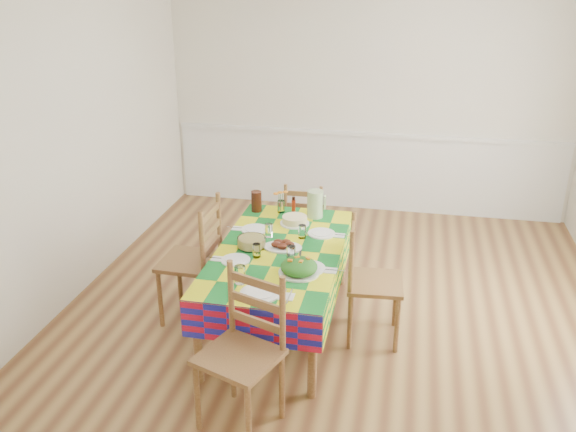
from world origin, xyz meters
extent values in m
cube|color=brown|center=(0.00, 0.00, -0.02)|extent=(4.50, 5.00, 0.04)
cube|color=beige|center=(0.00, 2.52, 1.35)|extent=(4.50, 0.04, 2.70)
cube|color=beige|center=(0.00, -2.52, 1.35)|extent=(4.50, 0.04, 2.70)
cube|color=beige|center=(-2.27, 0.00, 1.35)|extent=(0.04, 5.00, 2.70)
cube|color=white|center=(0.00, 2.47, 0.90)|extent=(4.41, 0.06, 0.04)
cube|color=white|center=(0.00, 2.48, 0.45)|extent=(4.41, 0.03, 0.90)
cylinder|color=brown|center=(-0.81, -1.00, 0.32)|extent=(0.06, 0.06, 0.63)
cylinder|color=brown|center=(-0.02, -1.00, 0.32)|extent=(0.06, 0.06, 0.63)
cylinder|color=brown|center=(-0.81, 0.59, 0.32)|extent=(0.06, 0.06, 0.63)
cylinder|color=brown|center=(-0.02, 0.59, 0.32)|extent=(0.06, 0.06, 0.63)
cube|color=brown|center=(-0.41, -0.20, 0.65)|extent=(0.89, 1.70, 0.04)
cube|color=#B60F26|center=(-0.41, -0.20, 0.67)|extent=(0.93, 1.73, 0.01)
cube|color=#B60F26|center=(-0.88, -0.20, 0.54)|extent=(0.01, 1.73, 0.27)
cube|color=#B60F26|center=(0.05, -0.20, 0.54)|extent=(0.01, 1.73, 0.27)
cube|color=#B60F26|center=(-0.41, -1.07, 0.54)|extent=(0.93, 0.01, 0.27)
cube|color=#B60F26|center=(-0.41, 0.66, 0.54)|extent=(0.93, 0.01, 0.27)
cylinder|color=white|center=(-0.39, -0.89, 0.69)|extent=(0.27, 0.27, 0.01)
cylinder|color=white|center=(-0.39, -0.89, 0.70)|extent=(0.19, 0.19, 0.01)
cylinder|color=white|center=(-0.56, -0.78, 0.74)|extent=(0.07, 0.07, 0.13)
cube|color=silver|center=(-0.22, -0.89, 0.68)|extent=(0.10, 0.10, 0.01)
cube|color=silver|center=(-0.23, -0.89, 0.69)|extent=(0.01, 0.17, 0.00)
cube|color=silver|center=(-0.20, -0.89, 0.69)|extent=(0.01, 0.20, 0.00)
cylinder|color=white|center=(-0.69, -0.46, 0.68)|extent=(0.21, 0.21, 0.01)
cylinder|color=white|center=(-0.69, -0.46, 0.69)|extent=(0.15, 0.15, 0.00)
cylinder|color=white|center=(-0.55, -0.36, 0.73)|extent=(0.06, 0.06, 0.10)
cube|color=silver|center=(-0.83, -0.46, 0.68)|extent=(0.08, 0.08, 0.00)
cube|color=silver|center=(-0.84, -0.46, 0.68)|extent=(0.14, 0.01, 0.00)
cube|color=silver|center=(-0.81, -0.46, 0.68)|extent=(0.16, 0.01, 0.00)
cylinder|color=white|center=(-0.69, 0.10, 0.68)|extent=(0.22, 0.22, 0.01)
cylinder|color=white|center=(-0.69, 0.10, 0.69)|extent=(0.16, 0.16, 0.00)
cylinder|color=white|center=(-0.55, 0.00, 0.73)|extent=(0.06, 0.06, 0.11)
cube|color=silver|center=(-0.84, 0.10, 0.68)|extent=(0.08, 0.08, 0.00)
cube|color=silver|center=(-0.85, 0.10, 0.69)|extent=(0.14, 0.01, 0.00)
cube|color=silver|center=(-0.82, 0.10, 0.69)|extent=(0.17, 0.01, 0.00)
cylinder|color=white|center=(-0.14, -0.48, 0.68)|extent=(0.24, 0.24, 0.01)
cylinder|color=white|center=(-0.14, -0.48, 0.69)|extent=(0.17, 0.17, 0.01)
cylinder|color=white|center=(-0.29, -0.37, 0.74)|extent=(0.07, 0.07, 0.11)
cube|color=silver|center=(0.02, -0.48, 0.68)|extent=(0.09, 0.09, 0.01)
cube|color=silver|center=(0.00, -0.48, 0.69)|extent=(0.15, 0.01, 0.00)
cube|color=silver|center=(0.03, -0.48, 0.69)|extent=(0.18, 0.01, 0.00)
cylinder|color=white|center=(-0.15, 0.13, 0.68)|extent=(0.22, 0.22, 0.01)
cylinder|color=white|center=(-0.15, 0.13, 0.69)|extent=(0.15, 0.15, 0.00)
cylinder|color=white|center=(-0.28, 0.04, 0.73)|extent=(0.06, 0.06, 0.11)
cube|color=silver|center=(0.00, 0.13, 0.68)|extent=(0.08, 0.08, 0.00)
cube|color=silver|center=(-0.02, 0.13, 0.69)|extent=(0.14, 0.01, 0.00)
cube|color=silver|center=(0.02, 0.13, 0.69)|extent=(0.16, 0.01, 0.00)
ellipsoid|color=white|center=(-0.39, -0.18, 0.69)|extent=(0.30, 0.21, 0.01)
ellipsoid|color=#331308|center=(-0.34, -0.18, 0.71)|extent=(0.08, 0.07, 0.04)
ellipsoid|color=#331308|center=(-0.38, -0.15, 0.71)|extent=(0.08, 0.07, 0.04)
ellipsoid|color=#331308|center=(-0.43, -0.16, 0.71)|extent=(0.08, 0.07, 0.04)
ellipsoid|color=#331308|center=(-0.44, -0.20, 0.71)|extent=(0.08, 0.07, 0.04)
ellipsoid|color=#331308|center=(-0.39, -0.22, 0.71)|extent=(0.08, 0.07, 0.04)
cylinder|color=white|center=(-0.20, -0.56, 0.69)|extent=(0.29, 0.29, 0.01)
ellipsoid|color=#133F0F|center=(-0.20, -0.56, 0.73)|extent=(0.26, 0.26, 0.12)
cube|color=orange|center=(-0.25, -0.59, 0.79)|extent=(0.03, 0.02, 0.01)
cube|color=orange|center=(-0.22, -0.53, 0.79)|extent=(0.04, 0.04, 0.01)
cube|color=orange|center=(-0.18, -0.59, 0.79)|extent=(0.03, 0.04, 0.01)
cube|color=orange|center=(-0.14, -0.53, 0.79)|extent=(0.04, 0.04, 0.01)
cylinder|color=white|center=(-0.63, -0.21, 0.72)|extent=(0.22, 0.22, 0.08)
cylinder|color=#F2E080|center=(-0.63, -0.21, 0.72)|extent=(0.20, 0.20, 0.06)
cylinder|color=white|center=(-0.40, 0.30, 0.68)|extent=(0.24, 0.24, 0.01)
cylinder|color=beige|center=(-0.40, 0.30, 0.72)|extent=(0.21, 0.21, 0.06)
cube|color=black|center=(-0.29, -0.29, 0.68)|extent=(0.11, 0.27, 0.01)
cube|color=black|center=(-0.24, -0.27, 0.68)|extent=(0.05, 0.28, 0.01)
cylinder|color=white|center=(-0.56, 0.53, 0.73)|extent=(0.06, 0.06, 0.11)
cylinder|color=#2C7226|center=(-0.58, 0.53, 0.77)|extent=(0.01, 0.01, 0.15)
ellipsoid|color=orange|center=(-0.61, 0.53, 0.85)|extent=(0.05, 0.05, 0.02)
cylinder|color=#2C7226|center=(-0.55, 0.54, 0.77)|extent=(0.01, 0.01, 0.15)
ellipsoid|color=orange|center=(-0.53, 0.55, 0.86)|extent=(0.05, 0.05, 0.02)
cylinder|color=#2C7226|center=(-0.56, 0.51, 0.77)|extent=(0.01, 0.01, 0.15)
ellipsoid|color=orange|center=(-0.56, 0.49, 0.87)|extent=(0.05, 0.05, 0.02)
cylinder|color=#B2290E|center=(-0.45, 0.54, 0.75)|extent=(0.03, 0.03, 0.14)
cylinder|color=#A0C188|center=(-0.26, 0.48, 0.80)|extent=(0.14, 0.14, 0.23)
cylinder|color=black|center=(-0.78, 0.51, 0.77)|extent=(0.09, 0.09, 0.18)
cube|color=white|center=(-0.42, -1.03, 0.69)|extent=(0.07, 0.02, 0.01)
cylinder|color=brown|center=(-0.66, -1.44, 0.24)|extent=(0.04, 0.04, 0.48)
cylinder|color=brown|center=(-0.30, -1.58, 0.24)|extent=(0.04, 0.04, 0.48)
cylinder|color=brown|center=(-0.53, -1.10, 0.24)|extent=(0.04, 0.04, 0.48)
cylinder|color=brown|center=(-0.17, -1.24, 0.24)|extent=(0.04, 0.04, 0.48)
cube|color=brown|center=(-0.41, -1.34, 0.49)|extent=(0.57, 0.55, 0.03)
cylinder|color=brown|center=(-0.53, -1.09, 0.74)|extent=(0.04, 0.04, 0.53)
cylinder|color=brown|center=(-0.17, -1.23, 0.74)|extent=(0.04, 0.04, 0.53)
cube|color=brown|center=(-0.35, -1.16, 0.64)|extent=(0.37, 0.15, 0.05)
cube|color=brown|center=(-0.35, -1.16, 0.77)|extent=(0.37, 0.15, 0.05)
cube|color=brown|center=(-0.35, -1.16, 0.91)|extent=(0.37, 0.15, 0.05)
cylinder|color=brown|center=(-0.26, 1.09, 0.20)|extent=(0.03, 0.03, 0.40)
cylinder|color=brown|center=(-0.58, 1.08, 0.20)|extent=(0.03, 0.03, 0.40)
cylinder|color=brown|center=(-0.25, 0.78, 0.20)|extent=(0.03, 0.03, 0.40)
cylinder|color=brown|center=(-0.57, 0.77, 0.20)|extent=(0.03, 0.03, 0.40)
cube|color=brown|center=(-0.41, 0.93, 0.42)|extent=(0.38, 0.37, 0.03)
cylinder|color=brown|center=(-0.25, 0.77, 0.63)|extent=(0.03, 0.03, 0.45)
cylinder|color=brown|center=(-0.57, 0.77, 0.63)|extent=(0.03, 0.03, 0.45)
cube|color=brown|center=(-0.41, 0.77, 0.54)|extent=(0.32, 0.02, 0.04)
cube|color=brown|center=(-0.41, 0.77, 0.65)|extent=(0.32, 0.02, 0.04)
cube|color=brown|center=(-0.41, 0.77, 0.77)|extent=(0.32, 0.02, 0.04)
cylinder|color=brown|center=(-1.33, -0.01, 0.24)|extent=(0.04, 0.04, 0.49)
cylinder|color=brown|center=(-1.34, -0.39, 0.24)|extent=(0.04, 0.04, 0.49)
cylinder|color=brown|center=(-0.96, -0.02, 0.24)|extent=(0.04, 0.04, 0.49)
cylinder|color=brown|center=(-0.97, -0.40, 0.24)|extent=(0.04, 0.04, 0.49)
cube|color=brown|center=(-1.15, -0.20, 0.50)|extent=(0.44, 0.46, 0.03)
cylinder|color=brown|center=(-0.95, -0.02, 0.76)|extent=(0.04, 0.04, 0.54)
cylinder|color=brown|center=(-0.96, -0.40, 0.76)|extent=(0.04, 0.04, 0.54)
cube|color=brown|center=(-0.95, -0.21, 0.65)|extent=(0.03, 0.39, 0.05)
cube|color=brown|center=(-0.95, -0.21, 0.79)|extent=(0.03, 0.39, 0.05)
cube|color=brown|center=(-0.95, -0.21, 0.93)|extent=(0.03, 0.39, 0.05)
cylinder|color=brown|center=(0.50, -0.37, 0.23)|extent=(0.04, 0.04, 0.46)
cylinder|color=brown|center=(0.48, -0.01, 0.23)|extent=(0.04, 0.04, 0.46)
cylinder|color=brown|center=(0.16, -0.40, 0.23)|extent=(0.04, 0.04, 0.46)
cylinder|color=brown|center=(0.13, -0.04, 0.23)|extent=(0.04, 0.04, 0.46)
cube|color=brown|center=(0.32, -0.20, 0.47)|extent=(0.44, 0.45, 0.03)
cylinder|color=brown|center=(0.15, -0.40, 0.71)|extent=(0.04, 0.04, 0.51)
cylinder|color=brown|center=(0.12, -0.04, 0.71)|extent=(0.04, 0.04, 0.51)
cube|color=brown|center=(0.14, -0.22, 0.61)|extent=(0.05, 0.37, 0.05)
cube|color=brown|center=(0.14, -0.22, 0.74)|extent=(0.05, 0.37, 0.05)
cube|color=brown|center=(0.14, -0.22, 0.87)|extent=(0.05, 0.37, 0.05)
camera|label=1|loc=(0.50, -4.27, 2.68)|focal=38.00mm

